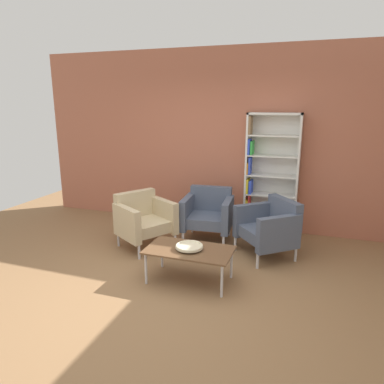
{
  "coord_description": "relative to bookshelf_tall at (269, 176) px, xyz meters",
  "views": [
    {
      "loc": [
        1.51,
        -3.25,
        2.04
      ],
      "look_at": [
        0.09,
        0.84,
        0.95
      ],
      "focal_mm": 33.16,
      "sensor_mm": 36.0,
      "label": 1
    }
  ],
  "objects": [
    {
      "name": "brick_back_panel",
      "position": [
        -0.87,
        0.2,
        0.51
      ],
      "size": [
        6.4,
        0.12,
        2.9
      ],
      "primitive_type": "cube",
      "color": "#B2664C",
      "rests_on": "ground_plane"
    },
    {
      "name": "coffee_table_low",
      "position": [
        -0.64,
        -1.92,
        -0.57
      ],
      "size": [
        1.0,
        0.56,
        0.4
      ],
      "color": "brown",
      "rests_on": "ground_plane"
    },
    {
      "name": "armchair_near_window",
      "position": [
        -0.81,
        -0.57,
        -0.52
      ],
      "size": [
        0.77,
        0.72,
        0.78
      ],
      "rotation": [
        0.0,
        0.0,
        0.09
      ],
      "color": "#4C566B",
      "rests_on": "ground_plane"
    },
    {
      "name": "armchair_spare_guest",
      "position": [
        -1.62,
        -1.13,
        -0.52
      ],
      "size": [
        0.92,
        0.94,
        0.78
      ],
      "rotation": [
        0.0,
        0.0,
        1.02
      ],
      "color": "#C6B289",
      "rests_on": "ground_plane"
    },
    {
      "name": "bookshelf_tall",
      "position": [
        0.0,
        0.0,
        0.0
      ],
      "size": [
        0.8,
        0.3,
        1.9
      ],
      "color": "silver",
      "rests_on": "ground_plane"
    },
    {
      "name": "armchair_by_bookshelf",
      "position": [
        0.15,
        -0.88,
        -0.52
      ],
      "size": [
        0.94,
        0.95,
        0.78
      ],
      "rotation": [
        0.0,
        0.0,
        -0.87
      ],
      "color": "#4C566B",
      "rests_on": "ground_plane"
    },
    {
      "name": "ground_plane",
      "position": [
        -0.87,
        -2.26,
        -0.94
      ],
      "size": [
        8.32,
        8.32,
        0.0
      ],
      "primitive_type": "plane",
      "color": "olive"
    },
    {
      "name": "decorative_bowl",
      "position": [
        -0.64,
        -1.92,
        -0.5
      ],
      "size": [
        0.32,
        0.32,
        0.05
      ],
      "color": "beige",
      "rests_on": "coffee_table_low"
    }
  ]
}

